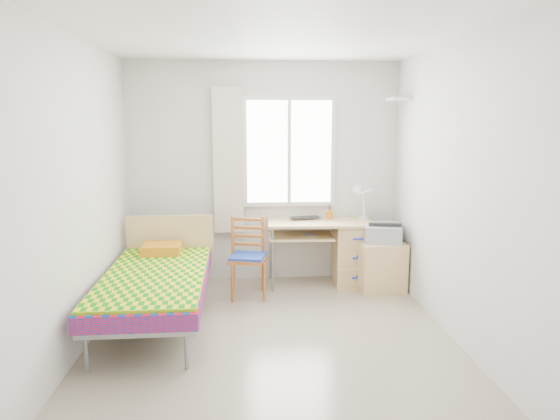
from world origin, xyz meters
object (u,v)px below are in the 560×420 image
object	(u,v)px
cabinet	(379,265)
printer	(382,232)
chair	(249,252)
desk	(346,250)
bed	(157,279)

from	to	relation	value
cabinet	printer	distance (m)	0.39
chair	desk	bearing A→B (deg)	29.08
bed	desk	size ratio (longest dim) A/B	1.65
bed	desk	bearing A→B (deg)	25.85
chair	cabinet	bearing A→B (deg)	16.58
desk	printer	distance (m)	0.49
bed	desk	xyz separation A→B (m)	(2.03, 1.03, -0.01)
desk	chair	bearing A→B (deg)	-161.95
cabinet	printer	xyz separation A→B (m)	(0.04, 0.04, 0.38)
desk	cabinet	xyz separation A→B (m)	(0.33, -0.24, -0.13)
printer	bed	bearing A→B (deg)	-149.60
desk	chair	xyz separation A→B (m)	(-1.16, -0.33, 0.08)
bed	chair	distance (m)	1.12
bed	cabinet	bearing A→B (deg)	17.45
bed	printer	distance (m)	2.55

